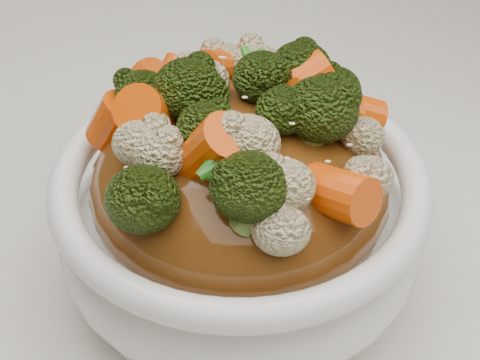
# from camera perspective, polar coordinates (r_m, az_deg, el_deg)

# --- Properties ---
(tablecloth) EXTENTS (1.20, 0.80, 0.04)m
(tablecloth) POSITION_cam_1_polar(r_m,az_deg,el_deg) (0.48, 5.70, -9.22)
(tablecloth) COLOR silver
(tablecloth) RESTS_ON dining_table
(bowl) EXTENTS (0.23, 0.23, 0.08)m
(bowl) POSITION_cam_1_polar(r_m,az_deg,el_deg) (0.43, 0.00, -3.21)
(bowl) COLOR white
(bowl) RESTS_ON tablecloth
(sauce_base) EXTENTS (0.19, 0.19, 0.09)m
(sauce_base) POSITION_cam_1_polar(r_m,az_deg,el_deg) (0.41, 0.00, -0.31)
(sauce_base) COLOR #5E3310
(sauce_base) RESTS_ON bowl
(carrots) EXTENTS (0.19, 0.19, 0.05)m
(carrots) POSITION_cam_1_polar(r_m,az_deg,el_deg) (0.38, 0.00, 6.74)
(carrots) COLOR #E94E07
(carrots) RESTS_ON sauce_base
(broccoli) EXTENTS (0.19, 0.19, 0.04)m
(broccoli) POSITION_cam_1_polar(r_m,az_deg,el_deg) (0.38, 0.00, 6.62)
(broccoli) COLOR black
(broccoli) RESTS_ON sauce_base
(cauliflower) EXTENTS (0.19, 0.19, 0.04)m
(cauliflower) POSITION_cam_1_polar(r_m,az_deg,el_deg) (0.38, 0.00, 6.37)
(cauliflower) COLOR beige
(cauliflower) RESTS_ON sauce_base
(scallions) EXTENTS (0.14, 0.14, 0.02)m
(scallions) POSITION_cam_1_polar(r_m,az_deg,el_deg) (0.38, 0.00, 6.87)
(scallions) COLOR #26741A
(scallions) RESTS_ON sauce_base
(sesame_seeds) EXTENTS (0.17, 0.17, 0.01)m
(sesame_seeds) POSITION_cam_1_polar(r_m,az_deg,el_deg) (0.38, 0.00, 6.87)
(sesame_seeds) COLOR beige
(sesame_seeds) RESTS_ON sauce_base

